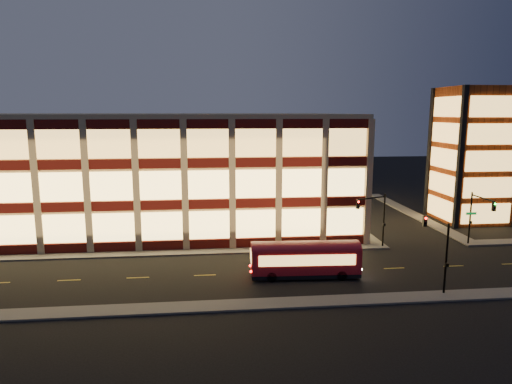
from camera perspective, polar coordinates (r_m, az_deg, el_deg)
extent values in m
plane|color=black|center=(48.54, -11.15, -7.89)|extent=(200.00, 200.00, 0.00)
cube|color=#514F4C|center=(49.83, -14.52, -7.46)|extent=(54.00, 2.00, 0.15)
cube|color=#514F4C|center=(67.30, 10.11, -2.75)|extent=(2.00, 30.00, 0.15)
cube|color=#514F4C|center=(71.12, 18.66, -2.44)|extent=(2.00, 30.00, 0.15)
cube|color=#514F4C|center=(36.42, -12.97, -14.05)|extent=(100.00, 2.00, 0.15)
cube|color=tan|center=(63.93, -12.72, 2.80)|extent=(50.00, 30.00, 14.00)
cube|color=tan|center=(63.46, -12.98, 9.30)|extent=(50.40, 30.40, 0.50)
cube|color=#470C0A|center=(50.49, -14.40, -6.54)|extent=(50.10, 0.25, 1.00)
cube|color=#FBCD69|center=(49.96, -14.50, -4.23)|extent=(49.00, 0.20, 3.00)
cube|color=#470C0A|center=(66.94, 9.40, -2.29)|extent=(0.25, 30.10, 1.00)
cube|color=#FBCD69|center=(66.52, 9.43, -0.52)|extent=(0.20, 29.00, 3.00)
cube|color=#470C0A|center=(49.44, -14.62, -1.65)|extent=(50.10, 0.25, 1.00)
cube|color=#FBCD69|center=(49.09, -14.73, 0.76)|extent=(49.00, 0.20, 3.00)
cube|color=#470C0A|center=(66.15, 9.51, 1.44)|extent=(0.25, 30.10, 1.00)
cube|color=#FBCD69|center=(65.87, 9.54, 3.24)|extent=(0.20, 29.00, 3.00)
cube|color=#470C0A|center=(48.77, -14.85, 3.42)|extent=(50.10, 0.25, 1.00)
cube|color=#FBCD69|center=(48.60, -14.96, 5.89)|extent=(49.00, 0.20, 3.00)
cube|color=#470C0A|center=(65.65, 9.62, 5.24)|extent=(0.25, 30.10, 1.00)
cube|color=#FBCD69|center=(65.51, 9.65, 7.07)|extent=(0.20, 29.00, 3.00)
cube|color=#8C3814|center=(68.26, 25.42, 4.21)|extent=(8.00, 8.00, 18.00)
cube|color=black|center=(62.80, 24.18, 3.87)|extent=(0.60, 0.60, 18.00)
cube|color=black|center=(69.80, 20.91, 4.62)|extent=(0.60, 0.60, 18.00)
cube|color=black|center=(73.75, 26.48, 4.49)|extent=(0.60, 0.60, 18.00)
cube|color=#F7B756|center=(65.86, 26.79, -2.43)|extent=(6.60, 0.16, 2.60)
cube|color=#F7B756|center=(67.24, 21.99, -1.84)|extent=(0.16, 6.60, 2.60)
cube|color=#F7B756|center=(65.28, 27.02, 0.49)|extent=(6.60, 0.16, 2.60)
cube|color=#F7B756|center=(66.67, 22.18, 1.02)|extent=(0.16, 6.60, 2.60)
cube|color=#F7B756|center=(64.87, 27.26, 3.45)|extent=(6.60, 0.16, 2.60)
cube|color=#F7B756|center=(66.27, 22.38, 3.93)|extent=(0.16, 6.60, 2.60)
cube|color=#F7B756|center=(64.63, 27.50, 6.45)|extent=(6.60, 0.16, 2.60)
cube|color=#F7B756|center=(66.04, 22.57, 6.86)|extent=(0.16, 6.60, 2.60)
cube|color=#F7B756|center=(64.57, 27.75, 9.45)|extent=(6.60, 0.16, 2.60)
cube|color=#F7B756|center=(65.98, 22.77, 9.80)|extent=(0.16, 6.60, 2.60)
cylinder|color=black|center=(51.88, 15.68, -3.47)|extent=(0.18, 0.18, 6.00)
cylinder|color=black|center=(50.02, 14.27, -0.74)|extent=(3.56, 1.63, 0.14)
cube|color=black|center=(48.84, 12.62, -1.52)|extent=(0.32, 0.32, 0.95)
sphere|color=#FF0C05|center=(48.62, 12.70, -1.22)|extent=(0.20, 0.20, 0.20)
cube|color=black|center=(51.79, 15.74, -3.95)|extent=(0.25, 0.18, 0.28)
cylinder|color=black|center=(56.32, 25.19, -3.01)|extent=(0.18, 0.18, 6.00)
cylinder|color=black|center=(54.15, 26.49, -0.69)|extent=(0.14, 4.00, 0.14)
cube|color=black|center=(52.59, 27.60, -1.62)|extent=(0.32, 0.32, 0.95)
sphere|color=#0CFF26|center=(52.39, 27.73, -1.34)|extent=(0.20, 0.20, 0.20)
cube|color=black|center=(56.24, 25.26, -3.45)|extent=(0.25, 0.18, 0.28)
cube|color=#0C7226|center=(56.07, 25.31, -2.45)|extent=(1.20, 0.06, 0.28)
cylinder|color=black|center=(40.29, 22.67, -7.77)|extent=(0.18, 0.18, 6.00)
cylinder|color=black|center=(41.29, 21.61, -3.39)|extent=(0.14, 4.00, 0.14)
cube|color=black|center=(43.13, 20.34, -3.44)|extent=(0.32, 0.32, 0.95)
sphere|color=#FF0C05|center=(42.91, 20.47, -3.10)|extent=(0.20, 0.20, 0.20)
cube|color=black|center=(40.24, 22.77, -8.39)|extent=(0.25, 0.18, 0.28)
cube|color=maroon|center=(41.77, 6.16, -8.34)|extent=(9.85, 2.91, 2.24)
cube|color=black|center=(42.20, 6.12, -10.04)|extent=(9.85, 2.91, 0.34)
cylinder|color=black|center=(40.79, 1.98, -10.56)|extent=(0.89, 0.33, 0.88)
cylinder|color=black|center=(42.79, 1.71, -9.55)|extent=(0.89, 0.33, 0.88)
cylinder|color=black|center=(41.79, 10.66, -10.22)|extent=(0.89, 0.33, 0.88)
cylinder|color=black|center=(43.75, 9.98, -9.26)|extent=(0.89, 0.33, 0.88)
cube|color=#F7B756|center=(40.51, 6.45, -8.50)|extent=(8.56, 0.48, 0.97)
cube|color=#F7B756|center=(42.85, 5.89, -7.45)|extent=(8.56, 0.48, 0.97)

